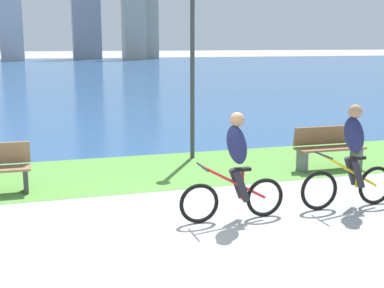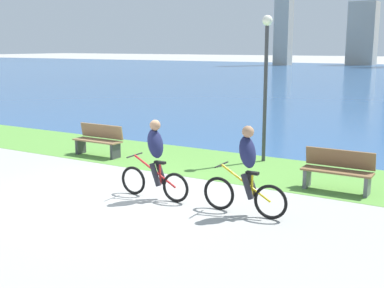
{
  "view_description": "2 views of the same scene",
  "coord_description": "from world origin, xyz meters",
  "px_view_note": "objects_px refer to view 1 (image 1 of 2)",
  "views": [
    {
      "loc": [
        -1.95,
        -6.8,
        2.66
      ],
      "look_at": [
        0.49,
        1.36,
        0.98
      ],
      "focal_mm": 48.51,
      "sensor_mm": 36.0,
      "label": 1
    },
    {
      "loc": [
        6.5,
        -7.86,
        3.11
      ],
      "look_at": [
        1.11,
        1.26,
        1.01
      ],
      "focal_mm": 46.35,
      "sensor_mm": 36.0,
      "label": 2
    }
  ],
  "objects_px": {
    "cyclist_lead": "(236,167)",
    "lamppost_tall": "(192,47)",
    "cyclist_trailing": "(352,157)",
    "bench_far_along_path": "(329,148)"
  },
  "relations": [
    {
      "from": "cyclist_lead",
      "to": "lamppost_tall",
      "type": "distance_m",
      "value": 4.67
    },
    {
      "from": "lamppost_tall",
      "to": "cyclist_trailing",
      "type": "bearing_deg",
      "value": -71.72
    },
    {
      "from": "cyclist_lead",
      "to": "bench_far_along_path",
      "type": "height_order",
      "value": "cyclist_lead"
    },
    {
      "from": "cyclist_lead",
      "to": "cyclist_trailing",
      "type": "xyz_separation_m",
      "value": [
        2.02,
        0.04,
        0.01
      ]
    },
    {
      "from": "cyclist_lead",
      "to": "bench_far_along_path",
      "type": "xyz_separation_m",
      "value": [
        3.09,
        2.47,
        -0.38
      ]
    },
    {
      "from": "cyclist_trailing",
      "to": "bench_far_along_path",
      "type": "relative_size",
      "value": 1.14
    },
    {
      "from": "bench_far_along_path",
      "to": "lamppost_tall",
      "type": "distance_m",
      "value": 3.73
    },
    {
      "from": "cyclist_trailing",
      "to": "bench_far_along_path",
      "type": "xyz_separation_m",
      "value": [
        1.07,
        2.43,
        -0.39
      ]
    },
    {
      "from": "cyclist_trailing",
      "to": "bench_far_along_path",
      "type": "height_order",
      "value": "cyclist_trailing"
    },
    {
      "from": "cyclist_lead",
      "to": "bench_far_along_path",
      "type": "bearing_deg",
      "value": 38.58
    }
  ]
}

